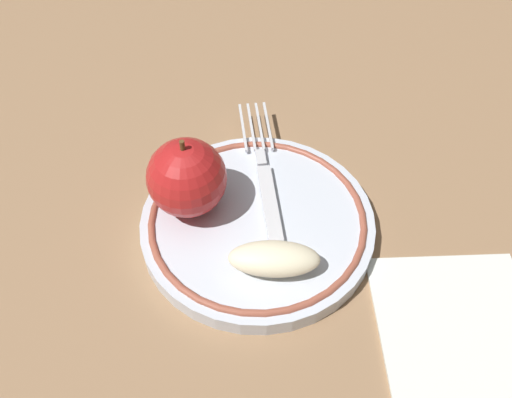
% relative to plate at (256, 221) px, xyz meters
% --- Properties ---
extents(ground_plane, '(2.00, 2.00, 0.00)m').
position_rel_plate_xyz_m(ground_plane, '(0.00, -0.02, -0.01)').
color(ground_plane, '#946F4E').
extents(plate, '(0.20, 0.20, 0.02)m').
position_rel_plate_xyz_m(plate, '(0.00, 0.00, 0.00)').
color(plate, silver).
rests_on(plate, ground_plane).
extents(apple_red_whole, '(0.07, 0.07, 0.07)m').
position_rel_plate_xyz_m(apple_red_whole, '(-0.04, -0.04, 0.04)').
color(apple_red_whole, red).
rests_on(apple_red_whole, plate).
extents(apple_slice_front, '(0.06, 0.08, 0.02)m').
position_rel_plate_xyz_m(apple_slice_front, '(0.05, -0.01, 0.02)').
color(apple_slice_front, '#F7EAC2').
rests_on(apple_slice_front, plate).
extents(fork, '(0.18, 0.08, 0.00)m').
position_rel_plate_xyz_m(fork, '(-0.03, 0.02, 0.01)').
color(fork, silver).
rests_on(fork, plate).
extents(napkin_folded, '(0.19, 0.17, 0.01)m').
position_rel_plate_xyz_m(napkin_folded, '(0.16, 0.09, -0.01)').
color(napkin_folded, white).
rests_on(napkin_folded, ground_plane).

